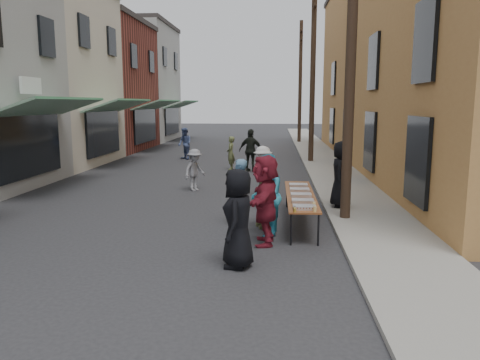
# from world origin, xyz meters

# --- Properties ---
(ground) EXTENTS (120.00, 120.00, 0.00)m
(ground) POSITION_xyz_m (0.00, 0.00, 0.00)
(ground) COLOR #28282B
(ground) RESTS_ON ground
(sidewalk) EXTENTS (2.20, 60.00, 0.10)m
(sidewalk) POSITION_xyz_m (5.00, 15.00, 0.05)
(sidewalk) COLOR gray
(sidewalk) RESTS_ON ground
(storefront_row) EXTENTS (8.00, 37.00, 9.00)m
(storefront_row) POSITION_xyz_m (-10.00, 14.96, 4.12)
(storefront_row) COLOR maroon
(storefront_row) RESTS_ON ground
(building_ochre) EXTENTS (10.00, 28.00, 10.00)m
(building_ochre) POSITION_xyz_m (11.10, 14.00, 5.00)
(building_ochre) COLOR #B0783E
(building_ochre) RESTS_ON ground
(utility_pole_near) EXTENTS (0.26, 0.26, 9.00)m
(utility_pole_near) POSITION_xyz_m (4.30, 3.00, 4.50)
(utility_pole_near) COLOR #2D2116
(utility_pole_near) RESTS_ON ground
(utility_pole_mid) EXTENTS (0.26, 0.26, 9.00)m
(utility_pole_mid) POSITION_xyz_m (4.30, 15.00, 4.50)
(utility_pole_mid) COLOR #2D2116
(utility_pole_mid) RESTS_ON ground
(utility_pole_far) EXTENTS (0.26, 0.26, 9.00)m
(utility_pole_far) POSITION_xyz_m (4.30, 27.00, 4.50)
(utility_pole_far) COLOR #2D2116
(utility_pole_far) RESTS_ON ground
(serving_table) EXTENTS (0.70, 4.00, 0.75)m
(serving_table) POSITION_xyz_m (3.13, 2.68, 0.71)
(serving_table) COLOR brown
(serving_table) RESTS_ON ground
(catering_tray_sausage) EXTENTS (0.50, 0.33, 0.08)m
(catering_tray_sausage) POSITION_xyz_m (3.13, 1.03, 0.79)
(catering_tray_sausage) COLOR maroon
(catering_tray_sausage) RESTS_ON serving_table
(catering_tray_foil_b) EXTENTS (0.50, 0.33, 0.08)m
(catering_tray_foil_b) POSITION_xyz_m (3.13, 1.68, 0.79)
(catering_tray_foil_b) COLOR #B2B2B7
(catering_tray_foil_b) RESTS_ON serving_table
(catering_tray_buns) EXTENTS (0.50, 0.33, 0.08)m
(catering_tray_buns) POSITION_xyz_m (3.13, 2.38, 0.79)
(catering_tray_buns) COLOR tan
(catering_tray_buns) RESTS_ON serving_table
(catering_tray_foil_d) EXTENTS (0.50, 0.33, 0.08)m
(catering_tray_foil_d) POSITION_xyz_m (3.13, 3.08, 0.79)
(catering_tray_foil_d) COLOR #B2B2B7
(catering_tray_foil_d) RESTS_ON serving_table
(catering_tray_buns_end) EXTENTS (0.50, 0.33, 0.08)m
(catering_tray_buns_end) POSITION_xyz_m (3.13, 3.78, 0.79)
(catering_tray_buns_end) COLOR tan
(catering_tray_buns_end) RESTS_ON serving_table
(condiment_jar_a) EXTENTS (0.07, 0.07, 0.08)m
(condiment_jar_a) POSITION_xyz_m (2.91, 0.73, 0.79)
(condiment_jar_a) COLOR #A57F26
(condiment_jar_a) RESTS_ON serving_table
(condiment_jar_b) EXTENTS (0.07, 0.07, 0.08)m
(condiment_jar_b) POSITION_xyz_m (2.91, 0.83, 0.79)
(condiment_jar_b) COLOR #A57F26
(condiment_jar_b) RESTS_ON serving_table
(condiment_jar_c) EXTENTS (0.07, 0.07, 0.08)m
(condiment_jar_c) POSITION_xyz_m (2.91, 0.93, 0.79)
(condiment_jar_c) COLOR #A57F26
(condiment_jar_c) RESTS_ON serving_table
(cup_stack) EXTENTS (0.08, 0.08, 0.12)m
(cup_stack) POSITION_xyz_m (3.33, 0.78, 0.81)
(cup_stack) COLOR tan
(cup_stack) RESTS_ON serving_table
(guest_front_a) EXTENTS (0.66, 0.95, 1.85)m
(guest_front_a) POSITION_xyz_m (1.81, -0.60, 0.92)
(guest_front_a) COLOR black
(guest_front_a) RESTS_ON ground
(guest_front_b) EXTENTS (0.55, 0.69, 1.67)m
(guest_front_b) POSITION_xyz_m (1.60, 2.38, 0.83)
(guest_front_b) COLOR teal
(guest_front_b) RESTS_ON ground
(guest_front_c) EXTENTS (0.76, 0.95, 1.89)m
(guest_front_c) POSITION_xyz_m (2.28, 1.53, 0.94)
(guest_front_c) COLOR teal
(guest_front_c) RESTS_ON ground
(guest_front_d) EXTENTS (0.87, 1.20, 1.66)m
(guest_front_d) POSITION_xyz_m (2.09, 5.96, 0.83)
(guest_front_d) COLOR silver
(guest_front_d) RESTS_ON ground
(guest_front_e) EXTENTS (0.74, 1.11, 1.74)m
(guest_front_e) POSITION_xyz_m (2.25, 2.27, 0.87)
(guest_front_e) COLOR olive
(guest_front_e) RESTS_ON ground
(guest_queue_back) EXTENTS (0.63, 1.82, 1.94)m
(guest_queue_back) POSITION_xyz_m (2.28, 0.87, 0.97)
(guest_queue_back) COLOR maroon
(guest_queue_back) RESTS_ON ground
(server) EXTENTS (0.86, 1.06, 1.87)m
(server) POSITION_xyz_m (4.35, 4.28, 1.04)
(server) COLOR black
(server) RESTS_ON sidewalk
(passerby_left) EXTENTS (0.96, 1.08, 1.45)m
(passerby_left) POSITION_xyz_m (-0.30, 6.93, 0.73)
(passerby_left) COLOR gray
(passerby_left) RESTS_ON ground
(passerby_mid) EXTENTS (1.19, 0.76, 1.89)m
(passerby_mid) POSITION_xyz_m (1.42, 11.59, 0.94)
(passerby_mid) COLOR black
(passerby_mid) RESTS_ON ground
(passerby_right) EXTENTS (0.37, 0.56, 1.52)m
(passerby_right) POSITION_xyz_m (0.46, 12.15, 0.76)
(passerby_right) COLOR #5C663B
(passerby_right) RESTS_ON ground
(passerby_far) EXTENTS (1.02, 1.06, 1.71)m
(passerby_far) POSITION_xyz_m (-2.37, 15.86, 0.86)
(passerby_far) COLOR #47598A
(passerby_far) RESTS_ON ground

